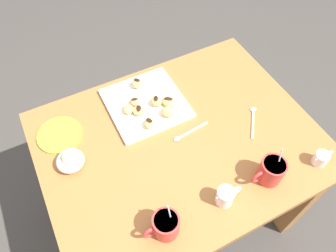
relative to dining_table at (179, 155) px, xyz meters
The scene contains 25 objects.
ground_plane 0.59m from the dining_table, ahead, with size 8.00×8.00×0.00m, color #423D38.
dining_table is the anchor object (origin of this frame).
pastry_plate_square 0.26m from the dining_table, 79.13° to the right, with size 0.31×0.31×0.02m, color white.
coffee_mug_red_left 0.39m from the dining_table, 125.32° to the left, with size 0.13×0.09×0.15m.
coffee_mug_red_right 0.40m from the dining_table, 54.04° to the left, with size 0.13×0.09×0.14m.
cream_pitcher_white 0.33m from the dining_table, 93.23° to the left, with size 0.10×0.06×0.07m.
ice_cream_bowl 0.45m from the dining_table, 11.86° to the right, with size 0.10×0.10×0.08m.
chocolate_sauce_pitcher 0.55m from the dining_table, 141.81° to the left, with size 0.09×0.05×0.06m.
saucer_lime_left 0.49m from the dining_table, 29.55° to the right, with size 0.18×0.18×0.01m, color #9EC633.
loose_spoon_near_saucer 0.13m from the dining_table, 164.67° to the right, with size 0.16×0.03×0.01m.
loose_spoon_by_plate 0.34m from the dining_table, behind, with size 0.11×0.13×0.01m.
beignet_0 0.23m from the dining_table, 102.65° to the right, with size 0.05×0.05×0.03m, color #E5B260.
chocolate_drizzle_0 0.24m from the dining_table, 102.65° to the right, with size 0.04×0.02×0.01m, color black.
beignet_1 0.29m from the dining_table, 69.61° to the right, with size 0.04×0.04×0.03m, color #E5B260.
chocolate_drizzle_1 0.30m from the dining_table, 69.61° to the right, with size 0.03×0.01×0.01m, color black.
beignet_2 0.29m from the dining_table, 58.76° to the right, with size 0.04×0.05×0.03m, color #E5B260.
beignet_3 0.20m from the dining_table, 94.78° to the right, with size 0.05×0.05×0.04m, color #E5B260.
beignet_4 0.20m from the dining_table, 52.68° to the right, with size 0.04×0.05×0.03m, color #E5B260.
chocolate_drizzle_4 0.22m from the dining_table, 52.68° to the right, with size 0.03×0.02×0.01m, color black.
beignet_5 0.25m from the dining_table, 87.39° to the right, with size 0.04×0.05×0.04m, color #E5B260.
chocolate_drizzle_5 0.26m from the dining_table, 87.39° to the right, with size 0.03×0.02×0.01m, color black.
beignet_6 0.36m from the dining_table, 83.45° to the right, with size 0.04×0.05×0.04m, color #E5B260.
chocolate_drizzle_6 0.37m from the dining_table, 83.45° to the right, with size 0.03×0.02×0.01m, color black.
beignet_7 0.25m from the dining_table, 63.47° to the right, with size 0.05×0.05×0.03m, color #E5B260.
chocolate_drizzle_7 0.26m from the dining_table, 63.47° to the right, with size 0.03×0.02×0.01m, color black.
Camera 1 is at (0.35, 0.58, 1.75)m, focal length 33.71 mm.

